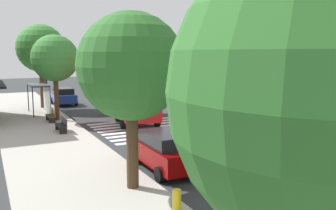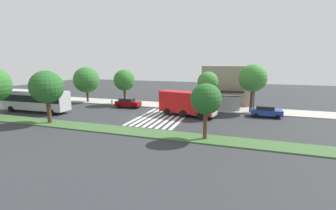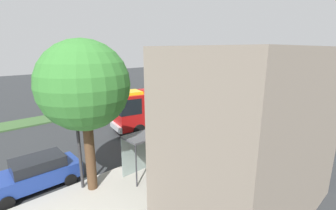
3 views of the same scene
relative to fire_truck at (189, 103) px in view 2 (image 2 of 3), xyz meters
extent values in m
plane|color=#2D3033|center=(-6.35, -2.06, -2.10)|extent=(120.00, 120.00, 0.00)
cube|color=#ADA89E|center=(-6.35, 6.93, -2.03)|extent=(60.00, 5.24, 0.14)
cube|color=#3D6033|center=(-6.35, -9.94, -2.03)|extent=(60.00, 3.00, 0.14)
cube|color=silver|center=(-6.76, -2.06, -2.09)|extent=(0.45, 11.47, 0.01)
cube|color=silver|center=(-5.86, -2.06, -2.09)|extent=(0.45, 11.47, 0.01)
cube|color=silver|center=(-4.96, -2.06, -2.09)|extent=(0.45, 11.47, 0.01)
cube|color=silver|center=(-4.06, -2.06, -2.09)|extent=(0.45, 11.47, 0.01)
cube|color=silver|center=(-3.16, -2.06, -2.09)|extent=(0.45, 11.47, 0.01)
cube|color=silver|center=(-2.26, -2.06, -2.09)|extent=(0.45, 11.47, 0.01)
cube|color=silver|center=(-1.36, -2.06, -2.09)|extent=(0.45, 11.47, 0.01)
cube|color=silver|center=(-0.46, -2.06, -2.09)|extent=(0.45, 11.47, 0.01)
cube|color=#B71414|center=(2.63, -0.52, -0.05)|extent=(2.96, 2.86, 2.99)
cube|color=#B71414|center=(-1.53, 0.30, 0.01)|extent=(6.29, 3.51, 3.11)
cube|color=black|center=(3.00, -0.59, 0.54)|extent=(2.27, 2.75, 1.31)
cube|color=silver|center=(3.98, -0.78, -1.30)|extent=(0.70, 2.42, 0.50)
cube|color=yellow|center=(2.63, -0.52, 1.56)|extent=(2.07, 2.00, 0.24)
cylinder|color=black|center=(2.61, 0.72, -1.55)|extent=(1.14, 0.51, 1.10)
cylinder|color=black|center=(2.15, -1.65, -1.55)|extent=(1.14, 0.51, 1.10)
cylinder|color=black|center=(-2.75, 1.77, -1.55)|extent=(1.14, 0.51, 1.10)
cylinder|color=black|center=(-3.22, -0.60, -1.55)|extent=(1.14, 0.51, 1.10)
cylinder|color=black|center=(-0.13, 1.26, -1.55)|extent=(1.14, 0.51, 1.10)
cylinder|color=black|center=(-0.60, -1.11, -1.55)|extent=(1.14, 0.51, 1.10)
cube|color=#720505|center=(-11.83, 3.11, -1.37)|extent=(4.48, 1.85, 0.82)
cube|color=black|center=(-12.05, 3.11, -0.68)|extent=(2.51, 1.61, 0.55)
cylinder|color=black|center=(-10.35, 4.00, -1.78)|extent=(0.64, 0.23, 0.64)
cylinder|color=black|center=(-10.36, 2.19, -1.78)|extent=(0.64, 0.23, 0.64)
cylinder|color=black|center=(-13.29, 4.03, -1.78)|extent=(0.64, 0.23, 0.64)
cylinder|color=black|center=(-13.31, 2.22, -1.78)|extent=(0.64, 0.23, 0.64)
cube|color=navy|center=(11.09, 3.11, -1.38)|extent=(4.40, 1.91, 0.80)
cube|color=black|center=(10.87, 3.11, -0.69)|extent=(2.47, 1.68, 0.57)
cylinder|color=black|center=(12.54, 4.06, -1.78)|extent=(0.64, 0.22, 0.64)
cylinder|color=black|center=(12.54, 2.17, -1.78)|extent=(0.64, 0.22, 0.64)
cylinder|color=black|center=(9.64, 4.05, -1.78)|extent=(0.64, 0.22, 0.64)
cylinder|color=black|center=(9.64, 2.16, -1.78)|extent=(0.64, 0.22, 0.64)
cube|color=#B2B2B7|center=(-24.20, -4.93, -0.09)|extent=(11.48, 2.90, 3.01)
cube|color=black|center=(-24.20, -4.93, 0.27)|extent=(11.26, 2.95, 1.08)
cylinder|color=black|center=(-28.15, -6.33, -1.60)|extent=(1.01, 0.33, 1.00)
cylinder|color=black|center=(-28.23, -3.78, -1.60)|extent=(1.01, 0.33, 1.00)
cylinder|color=black|center=(-20.17, -6.08, -1.60)|extent=(1.01, 0.33, 1.00)
cylinder|color=black|center=(-20.25, -3.53, -1.60)|extent=(1.01, 0.33, 1.00)
cube|color=#4C4C51|center=(5.48, 6.14, 0.44)|extent=(3.50, 1.40, 0.12)
cube|color=#8C9E99|center=(5.48, 5.48, -0.76)|extent=(3.50, 0.08, 2.40)
cylinder|color=#333338|center=(3.78, 6.79, -0.76)|extent=(0.08, 0.08, 2.40)
cylinder|color=#333338|center=(7.18, 6.79, -0.76)|extent=(0.08, 0.08, 2.40)
cube|color=#4C3823|center=(1.48, 5.88, -1.55)|extent=(1.60, 0.50, 0.08)
cube|color=#4C3823|center=(1.48, 5.66, -1.28)|extent=(1.60, 0.06, 0.45)
cube|color=black|center=(0.76, 5.88, -1.77)|extent=(0.08, 0.45, 0.37)
cube|color=black|center=(2.20, 5.88, -1.77)|extent=(0.08, 0.45, 0.37)
cube|color=black|center=(-2.53, 5.88, -1.55)|extent=(1.60, 0.50, 0.08)
cube|color=black|center=(-2.53, 5.66, -1.28)|extent=(1.60, 0.06, 0.45)
cube|color=black|center=(-3.25, 5.88, -1.77)|extent=(0.08, 0.45, 0.37)
cube|color=black|center=(-1.81, 5.88, -1.77)|extent=(0.08, 0.45, 0.37)
cylinder|color=#2D2D30|center=(9.31, 4.91, 1.09)|extent=(0.16, 0.16, 6.09)
sphere|color=white|center=(9.31, 4.91, 4.32)|extent=(0.36, 0.36, 0.36)
cube|color=gray|center=(4.35, 11.67, 1.57)|extent=(8.48, 4.24, 7.33)
cube|color=black|center=(4.35, 9.15, 0.70)|extent=(6.78, 0.80, 0.16)
cylinder|color=#47301E|center=(-22.08, 5.31, -0.64)|extent=(0.43, 0.43, 2.63)
sphere|color=#2D6B28|center=(-22.08, 5.31, 2.45)|extent=(5.07, 5.07, 5.07)
cylinder|color=#47301E|center=(-13.65, 5.31, -0.37)|extent=(0.45, 0.45, 3.17)
sphere|color=#2D6B28|center=(-13.65, 5.31, 2.59)|extent=(3.94, 3.94, 3.94)
cylinder|color=#47301E|center=(1.94, 5.31, -0.25)|extent=(0.35, 0.35, 3.42)
sphere|color=#387F33|center=(1.94, 5.31, 2.68)|extent=(3.47, 3.47, 3.47)
cylinder|color=#513823|center=(8.95, 5.31, 0.00)|extent=(0.50, 0.50, 3.92)
sphere|color=#387F33|center=(8.95, 5.31, 3.48)|extent=(4.33, 4.33, 4.33)
cylinder|color=#47301E|center=(-16.58, -9.94, -0.32)|extent=(0.53, 0.53, 3.28)
sphere|color=#235B23|center=(-16.58, -9.94, 2.80)|extent=(4.23, 4.23, 4.23)
cylinder|color=#513823|center=(4.12, -9.94, -0.40)|extent=(0.43, 0.43, 3.10)
sphere|color=#235B23|center=(4.12, -9.94, 2.28)|extent=(3.23, 3.23, 3.23)
cylinder|color=gold|center=(-16.22, 4.81, -1.61)|extent=(0.28, 0.28, 0.70)
camera|label=1|loc=(-25.95, 10.06, 3.07)|focal=38.79mm
camera|label=2|loc=(7.79, -33.50, 6.09)|focal=24.87mm
camera|label=3|loc=(13.37, 15.96, 5.13)|focal=24.77mm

